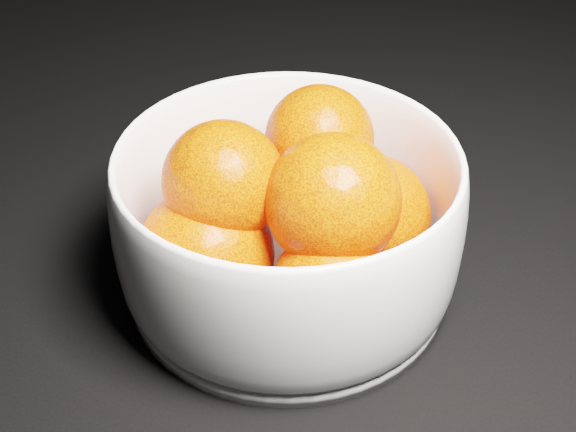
% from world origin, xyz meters
% --- Properties ---
extents(bowl, '(0.22, 0.22, 0.11)m').
position_xyz_m(bowl, '(-0.25, 0.25, 0.05)').
color(bowl, white).
rests_on(bowl, ground).
extents(orange_pile, '(0.16, 0.16, 0.12)m').
position_xyz_m(orange_pile, '(-0.25, 0.25, 0.07)').
color(orange_pile, '#FF4509').
rests_on(orange_pile, bowl).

